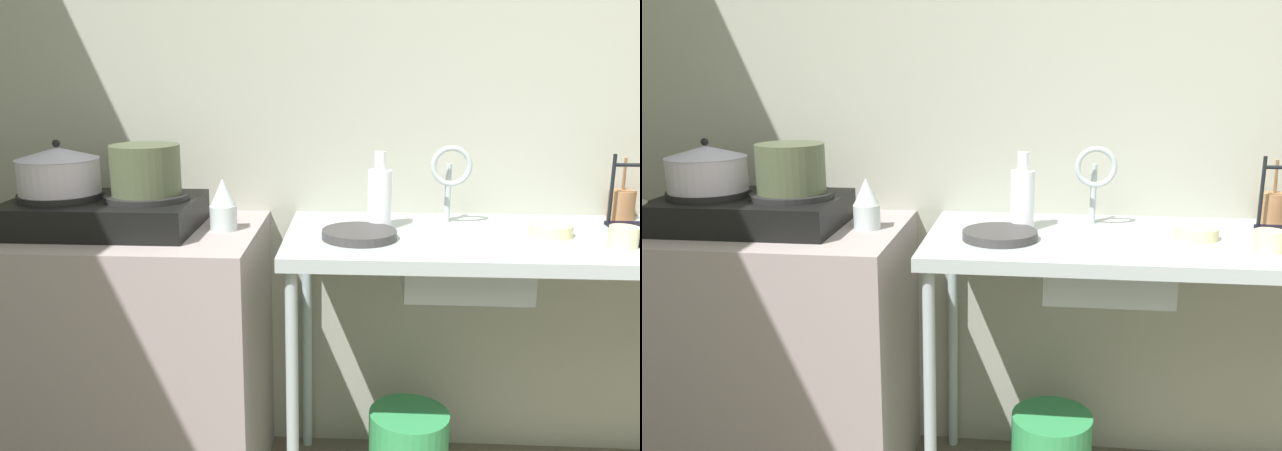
# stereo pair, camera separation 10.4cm
# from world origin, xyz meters

# --- Properties ---
(wall_back) EXTENTS (5.17, 0.10, 2.64)m
(wall_back) POSITION_xyz_m (0.00, 1.86, 1.32)
(wall_back) COLOR #9A9B8C
(wall_back) RESTS_ON ground
(counter_concrete) EXTENTS (1.05, 0.60, 0.90)m
(counter_concrete) POSITION_xyz_m (-1.59, 1.51, 0.45)
(counter_concrete) COLOR gray
(counter_concrete) RESTS_ON ground
(counter_sink) EXTENTS (1.41, 0.60, 0.90)m
(counter_sink) POSITION_xyz_m (-0.27, 1.51, 0.83)
(counter_sink) COLOR #A2AEB0
(counter_sink) RESTS_ON ground
(stove) EXTENTS (0.58, 0.38, 0.12)m
(stove) POSITION_xyz_m (-1.55, 1.51, 0.96)
(stove) COLOR black
(stove) RESTS_ON counter_concrete
(pot_on_left_burner) EXTENTS (0.25, 0.25, 0.17)m
(pot_on_left_burner) POSITION_xyz_m (-1.69, 1.51, 1.09)
(pot_on_left_burner) COLOR silver
(pot_on_left_burner) RESTS_ON stove
(pot_on_right_burner) EXTENTS (0.21, 0.21, 0.15)m
(pot_on_right_burner) POSITION_xyz_m (-1.41, 1.51, 1.10)
(pot_on_right_burner) COLOR #434C34
(pot_on_right_burner) RESTS_ON stove
(percolator) EXTENTS (0.09, 0.09, 0.16)m
(percolator) POSITION_xyz_m (-1.18, 1.52, 0.99)
(percolator) COLOR silver
(percolator) RESTS_ON counter_concrete
(sink_basin) EXTENTS (0.37, 0.35, 0.16)m
(sink_basin) POSITION_xyz_m (-0.43, 1.47, 0.83)
(sink_basin) COLOR #A2AEB0
(sink_basin) RESTS_ON counter_sink
(faucet) EXTENTS (0.13, 0.08, 0.26)m
(faucet) POSITION_xyz_m (-0.46, 1.63, 1.08)
(faucet) COLOR #A2AEB0
(faucet) RESTS_ON counter_sink
(frying_pan) EXTENTS (0.23, 0.23, 0.03)m
(frying_pan) POSITION_xyz_m (-0.75, 1.44, 0.92)
(frying_pan) COLOR #353433
(frying_pan) RESTS_ON counter_sink
(cup_by_rack) EXTENTS (0.08, 0.08, 0.06)m
(cup_by_rack) POSITION_xyz_m (0.01, 1.39, 0.94)
(cup_by_rack) COLOR beige
(cup_by_rack) RESTS_ON counter_sink
(small_bowl_on_drainboard) EXTENTS (0.13, 0.13, 0.04)m
(small_bowl_on_drainboard) POSITION_xyz_m (-0.16, 1.51, 0.92)
(small_bowl_on_drainboard) COLOR beige
(small_bowl_on_drainboard) RESTS_ON counter_sink
(bottle_by_sink) EXTENTS (0.08, 0.08, 0.25)m
(bottle_by_sink) POSITION_xyz_m (-0.69, 1.56, 1.01)
(bottle_by_sink) COLOR silver
(bottle_by_sink) RESTS_ON counter_sink
(utensil_jar) EXTENTS (0.09, 0.09, 0.22)m
(utensil_jar) POSITION_xyz_m (0.13, 1.74, 0.96)
(utensil_jar) COLOR #986942
(utensil_jar) RESTS_ON counter_sink
(bucket_on_floor) EXTENTS (0.27, 0.27, 0.26)m
(bucket_on_floor) POSITION_xyz_m (-0.57, 1.56, 0.13)
(bucket_on_floor) COLOR #349753
(bucket_on_floor) RESTS_ON ground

